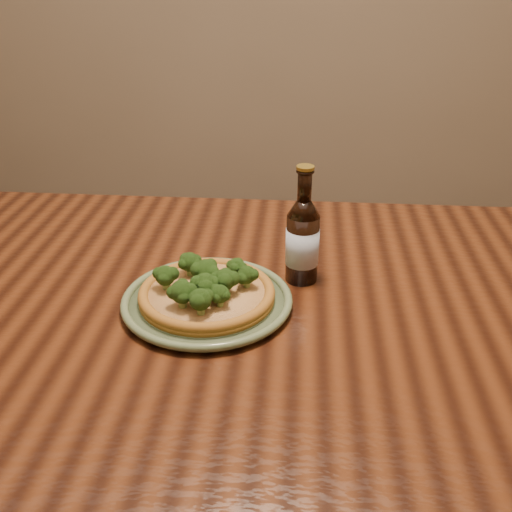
# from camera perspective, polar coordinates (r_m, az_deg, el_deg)

# --- Properties ---
(table) EXTENTS (1.60, 0.90, 0.75)m
(table) POSITION_cam_1_polar(r_m,az_deg,el_deg) (1.10, -13.00, -7.74)
(table) COLOR #44200E
(table) RESTS_ON ground
(plate) EXTENTS (0.28, 0.28, 0.02)m
(plate) POSITION_cam_1_polar(r_m,az_deg,el_deg) (0.99, -4.67, -4.26)
(plate) COLOR #5B6E4C
(plate) RESTS_ON table
(pizza) EXTENTS (0.22, 0.22, 0.07)m
(pizza) POSITION_cam_1_polar(r_m,az_deg,el_deg) (0.98, -4.73, -3.37)
(pizza) COLOR #9A6522
(pizza) RESTS_ON plate
(beer_bottle) EXTENTS (0.06, 0.06, 0.21)m
(beer_bottle) POSITION_cam_1_polar(r_m,az_deg,el_deg) (1.04, 4.45, 1.57)
(beer_bottle) COLOR black
(beer_bottle) RESTS_ON table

